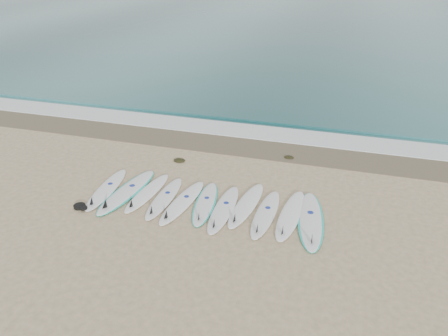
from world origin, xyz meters
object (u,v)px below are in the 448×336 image
(surfboard_0, at_px, (106,190))
(leash_coil, at_px, (80,207))
(surfboard_5, at_px, (205,204))
(surfboard_10, at_px, (311,220))

(surfboard_0, bearing_deg, leash_coil, -105.91)
(surfboard_0, distance_m, leash_coil, 1.03)
(surfboard_5, distance_m, surfboard_10, 2.89)
(surfboard_5, relative_size, leash_coil, 5.27)
(leash_coil, bearing_deg, surfboard_10, 10.32)
(surfboard_10, xyz_separation_m, leash_coil, (-6.10, -1.11, -0.00))
(surfboard_0, bearing_deg, surfboard_5, -3.33)
(surfboard_10, bearing_deg, leash_coil, -177.43)
(surfboard_5, xyz_separation_m, leash_coil, (-3.21, -1.12, 0.00))
(surfboard_5, bearing_deg, leash_coil, -168.52)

